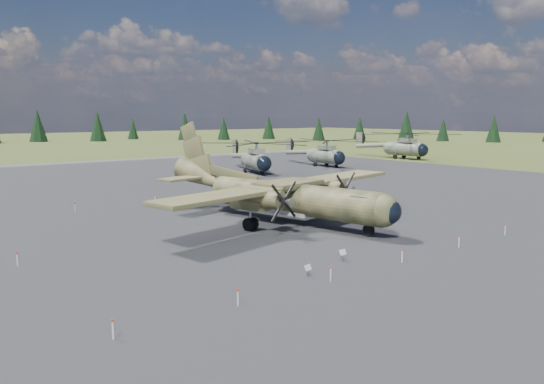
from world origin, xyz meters
TOP-DOWN VIEW (x-y plane):
  - ground at (0.00, 0.00)m, footprint 500.00×500.00m
  - apron at (0.00, 10.00)m, footprint 120.00×120.00m
  - transport_plane at (4.03, 0.83)m, footprint 26.52×23.83m
  - helicopter_near at (24.59, 32.23)m, footprint 23.49×23.92m
  - helicopter_mid at (40.50, 33.53)m, footprint 19.34×22.05m
  - helicopter_far at (64.82, 35.46)m, footprint 21.47×24.86m
  - info_placard_left at (-4.44, -12.16)m, footprint 0.49×0.28m
  - info_placard_right at (-0.67, -11.12)m, footprint 0.51×0.25m
  - barrier_fence at (-0.46, -0.08)m, footprint 33.12×29.62m
  - treeline at (-9.40, 9.31)m, footprint 331.27×336.79m

SIDE VIEW (x-z plane):
  - ground at x=0.00m, z-range 0.00..0.00m
  - apron at x=0.00m, z-range -0.02..0.02m
  - info_placard_left at x=-4.44m, z-range 0.12..0.85m
  - barrier_fence at x=-0.46m, z-range 0.08..0.93m
  - info_placard_right at x=-0.67m, z-range 0.13..0.90m
  - transport_plane at x=4.03m, z-range -1.86..6.89m
  - helicopter_mid at x=40.50m, z-range 0.97..5.61m
  - helicopter_near at x=24.59m, z-range 1.00..5.79m
  - helicopter_far at x=64.82m, z-range 1.10..6.38m
  - treeline at x=-9.40m, z-range -0.67..10.28m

